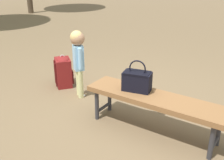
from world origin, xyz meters
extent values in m
plane|color=brown|center=(0.00, 0.00, 0.00)|extent=(40.00, 40.00, 0.00)
cube|color=brown|center=(-0.46, 0.14, 0.42)|extent=(1.65, 0.67, 0.06)
cylinder|color=#2D2D33|center=(0.20, 0.40, 0.20)|extent=(0.05, 0.05, 0.39)
cylinder|color=#2D2D33|center=(0.25, 0.13, 0.20)|extent=(0.05, 0.05, 0.39)
cylinder|color=#2D2D33|center=(-1.17, 0.16, 0.20)|extent=(0.05, 0.05, 0.39)
cylinder|color=#2D2D33|center=(-1.13, -0.12, 0.20)|extent=(0.05, 0.05, 0.39)
cylinder|color=#2D2D33|center=(0.23, 0.26, 0.10)|extent=(0.09, 0.28, 0.04)
cylinder|color=#2D2D33|center=(-1.15, 0.02, 0.10)|extent=(0.09, 0.28, 0.04)
cube|color=black|center=(-0.22, 0.15, 0.56)|extent=(0.36, 0.29, 0.22)
cube|color=black|center=(-0.22, 0.15, 0.67)|extent=(0.34, 0.28, 0.02)
torus|color=black|center=(-0.22, 0.15, 0.72)|extent=(0.19, 0.09, 0.20)
cylinder|color=#CCCC8C|center=(0.91, 0.10, 0.21)|extent=(0.08, 0.08, 0.41)
cylinder|color=#CCCC8C|center=(0.82, 0.14, 0.21)|extent=(0.08, 0.08, 0.41)
ellipsoid|color=white|center=(0.90, 0.08, 0.02)|extent=(0.08, 0.10, 0.04)
ellipsoid|color=white|center=(0.81, 0.13, 0.02)|extent=(0.08, 0.10, 0.04)
cube|color=#8CBFE5|center=(0.87, 0.12, 0.59)|extent=(0.19, 0.18, 0.36)
cylinder|color=#8CBFE5|center=(0.96, 0.08, 0.61)|extent=(0.06, 0.06, 0.30)
cylinder|color=#8CBFE5|center=(0.77, 0.17, 0.61)|extent=(0.06, 0.06, 0.30)
sphere|color=#A57A5B|center=(0.87, 0.12, 0.87)|extent=(0.20, 0.20, 0.20)
sphere|color=tan|center=(0.87, 0.13, 0.89)|extent=(0.18, 0.18, 0.18)
cube|color=maroon|center=(1.34, 0.06, 0.22)|extent=(0.38, 0.34, 0.45)
ellipsoid|color=maroon|center=(1.34, 0.06, 0.44)|extent=(0.36, 0.33, 0.10)
cube|color=#4A1010|center=(1.28, -0.05, 0.16)|extent=(0.20, 0.13, 0.20)
cube|color=#4A1010|center=(1.46, 0.13, 0.22)|extent=(0.05, 0.04, 0.38)
cube|color=#4A1010|center=(1.34, 0.20, 0.22)|extent=(0.05, 0.04, 0.38)
torus|color=#B2B2B7|center=(1.34, 0.06, 0.48)|extent=(0.05, 0.07, 0.07)
camera|label=1|loc=(-2.03, 2.46, 1.81)|focal=44.36mm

